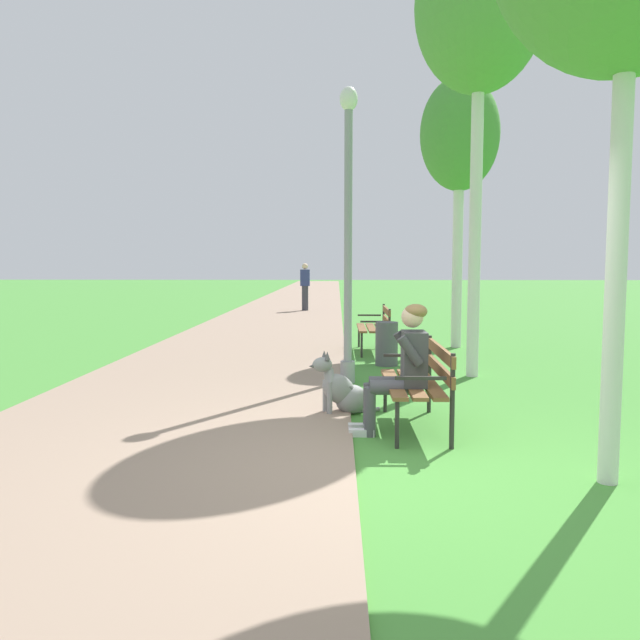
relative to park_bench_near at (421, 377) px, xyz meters
The scene contains 11 objects.
ground_plane 1.45m from the park_bench_near, 111.17° to the right, with size 120.00×120.00×0.00m, color #478E38.
paved_path 22.89m from the park_bench_near, 96.45° to the left, with size 3.77×60.00×0.04m, color gray.
park_bench_near is the anchor object (origin of this frame).
park_bench_mid 5.44m from the park_bench_near, 91.08° to the left, with size 0.55×1.50×0.85m.
person_seated_on_near_bench 0.34m from the park_bench_near, 135.27° to the right, with size 0.74×0.49×1.25m.
dog_grey 0.98m from the park_bench_near, 144.11° to the left, with size 0.79×0.45×0.71m.
lamp_post_near 2.93m from the park_bench_near, 105.89° to the left, with size 0.24×0.24×3.96m.
birch_tree_second 5.62m from the park_bench_near, 69.04° to the left, with size 1.80×1.95×6.39m.
birch_tree_third 7.27m from the park_bench_near, 76.37° to the left, with size 1.51×1.31×5.18m.
litter_bin 3.91m from the park_bench_near, 90.50° to the left, with size 0.36×0.36×0.70m, color #515156.
pedestrian_distant 15.52m from the park_bench_near, 97.14° to the left, with size 0.32×0.22×1.65m.
Camera 1 is at (-0.34, -4.90, 1.63)m, focal length 35.46 mm.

